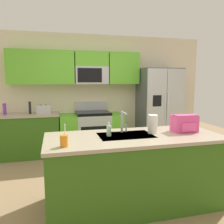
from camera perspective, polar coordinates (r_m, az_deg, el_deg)
ground_plane at (r=3.59m, az=2.39°, el=-18.21°), size 9.00×9.00×0.00m
kitchen_wall_unit at (r=5.23m, az=-5.64°, el=6.74°), size 5.20×0.43×2.60m
back_counter at (r=5.04m, az=-19.98°, el=-5.49°), size 1.22×0.63×0.90m
range_oven at (r=5.07m, az=-5.19°, el=-5.03°), size 1.36×0.61×1.10m
refrigerator at (r=5.40m, az=11.68°, el=0.81°), size 0.90×0.76×1.85m
island_counter at (r=2.99m, az=5.56°, el=-14.26°), size 2.19×0.92×0.90m
toaster at (r=4.87m, az=-16.83°, el=0.66°), size 0.28×0.16×0.18m
pepper_mill at (r=4.94m, az=-19.93°, el=1.03°), size 0.05×0.05×0.25m
bottle_purple at (r=5.04m, az=-25.37°, el=0.71°), size 0.07×0.07×0.23m
sink_faucet at (r=2.96m, az=2.76°, el=-2.03°), size 0.08×0.21×0.28m
drink_cup_orange at (r=2.41m, az=-11.96°, el=-7.08°), size 0.08×0.08×0.24m
soap_dispenser at (r=2.80m, az=-0.80°, el=-4.70°), size 0.06×0.06×0.17m
paper_towel_roll at (r=2.99m, az=10.19°, el=-2.99°), size 0.12×0.12×0.24m
backpack at (r=3.18m, az=17.75°, el=-2.65°), size 0.32×0.22×0.23m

